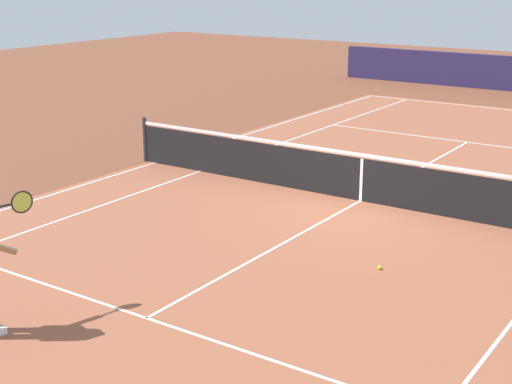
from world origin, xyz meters
name	(u,v)px	position (x,y,z in m)	size (l,w,h in m)	color
ground_plane	(361,201)	(0.00, 0.00, 0.00)	(60.00, 60.00, 0.00)	brown
court_slab	(361,201)	(0.00, 0.00, 0.00)	(24.20, 11.40, 0.00)	#935138
court_line_markings	(361,201)	(0.00, 0.00, 0.00)	(23.85, 11.05, 0.01)	white
tennis_net	(362,177)	(0.00, 0.00, 0.49)	(0.10, 11.70, 1.08)	#2D2D33
tennis_ball	(380,267)	(3.08, 1.86, 0.03)	(0.07, 0.07, 0.07)	#CCE01E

